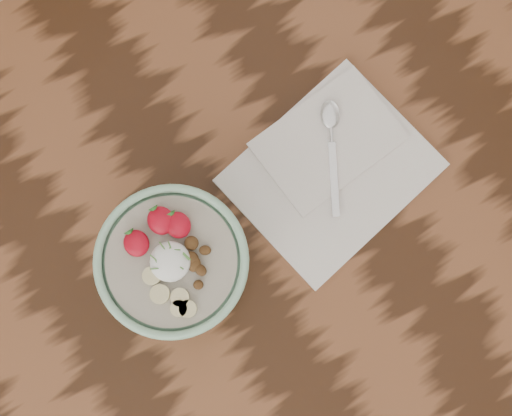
{
  "coord_description": "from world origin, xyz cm",
  "views": [
    {
      "loc": [
        0.15,
        -12.31,
        173.89
      ],
      "look_at": [
        6.57,
        -1.96,
        86.48
      ],
      "focal_mm": 50.0,
      "sensor_mm": 36.0,
      "label": 1
    }
  ],
  "objects": [
    {
      "name": "napkin",
      "position": [
        19.4,
        -1.12,
        75.67
      ],
      "size": [
        29.53,
        25.58,
        1.6
      ],
      "rotation": [
        0.0,
        0.0,
        0.19
      ],
      "color": "silver",
      "rests_on": "table"
    },
    {
      "name": "breakfast_bowl",
      "position": [
        -5.82,
        -1.9,
        81.58
      ],
      "size": [
        19.44,
        19.44,
        12.86
      ],
      "rotation": [
        0.0,
        0.0,
        -0.06
      ],
      "color": "#92C4A2",
      "rests_on": "table"
    },
    {
      "name": "spoon",
      "position": [
        21.95,
        2.94,
        76.96
      ],
      "size": [
        9.73,
        15.36,
        0.87
      ],
      "rotation": [
        0.0,
        0.0,
        -0.51
      ],
      "color": "silver",
      "rests_on": "napkin"
    },
    {
      "name": "table",
      "position": [
        0.0,
        0.0,
        65.7
      ],
      "size": [
        160.0,
        90.0,
        75.0
      ],
      "color": "black",
      "rests_on": "ground"
    }
  ]
}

